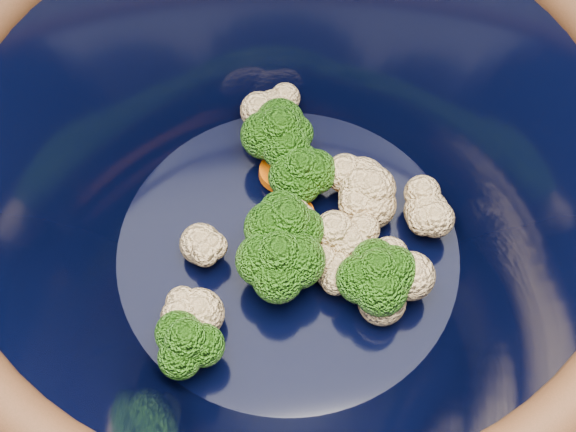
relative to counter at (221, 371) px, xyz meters
The scene contains 3 objects.
counter is the anchor object (origin of this frame).
mixing_bowl 0.56m from the counter, 55.50° to the right, with size 0.44×0.44×0.18m.
vegetable_pile 0.53m from the counter, 51.43° to the right, with size 0.19×0.20×0.06m.
Camera 1 is at (0.03, -0.34, 1.40)m, focal length 50.00 mm.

